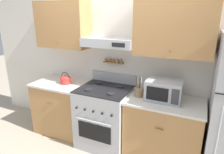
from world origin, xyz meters
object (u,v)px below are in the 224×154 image
object	(u,v)px
utensil_crock	(139,92)
tea_kettle	(66,79)
stove_range	(105,116)
microwave	(164,90)

from	to	relation	value
utensil_crock	tea_kettle	bearing A→B (deg)	-180.00
stove_range	tea_kettle	world-z (taller)	tea_kettle
stove_range	microwave	world-z (taller)	microwave
tea_kettle	utensil_crock	distance (m)	1.28
stove_range	microwave	bearing A→B (deg)	3.12
stove_range	utensil_crock	world-z (taller)	utensil_crock
stove_range	tea_kettle	xyz separation A→B (m)	(-0.75, 0.03, 0.50)
tea_kettle	microwave	distance (m)	1.62
tea_kettle	utensil_crock	xyz separation A→B (m)	(1.28, 0.00, -0.00)
microwave	stove_range	bearing A→B (deg)	-176.88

